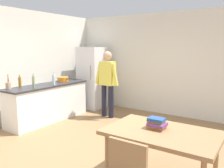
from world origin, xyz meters
name	(u,v)px	position (x,y,z in m)	size (l,w,h in m)	color
ground_plane	(91,151)	(0.00, 0.00, 0.00)	(14.00, 14.00, 0.00)	#936D47
wall_back	(161,64)	(0.00, 3.00, 1.35)	(6.40, 0.12, 2.70)	silver
wall_left	(9,67)	(-2.60, 0.20, 1.35)	(0.12, 5.60, 2.70)	silver
kitchen_counter	(48,102)	(-2.00, 0.80, 0.45)	(0.64, 2.20, 0.90)	white
refrigerator	(92,78)	(-1.90, 2.40, 0.90)	(0.70, 0.67, 1.80)	white
person	(107,80)	(-0.95, 1.85, 0.98)	(0.70, 0.22, 1.70)	#1E1E2D
dining_table	(162,137)	(1.40, -0.30, 0.67)	(1.40, 0.90, 0.75)	#9E754C
cooking_pot	(63,79)	(-2.05, 1.36, 0.96)	(0.40, 0.28, 0.12)	orange
utensil_jar	(8,86)	(-2.19, -0.11, 0.98)	(0.11, 0.11, 0.32)	tan
bottle_oil_amber	(20,82)	(-2.23, 0.20, 1.02)	(0.06, 0.06, 0.28)	#996619
bottle_water_clear	(54,80)	(-1.79, 0.82, 1.03)	(0.07, 0.07, 0.30)	silver
bottle_vinegar_tall	(34,82)	(-1.83, 0.27, 1.04)	(0.06, 0.06, 0.32)	gray
book_stack	(157,123)	(1.30, -0.24, 0.82)	(0.24, 0.21, 0.14)	orange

